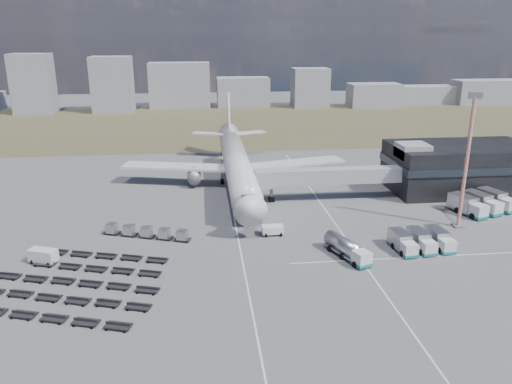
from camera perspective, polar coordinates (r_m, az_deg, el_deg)
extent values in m
plane|color=#565659|center=(82.26, -0.53, -5.91)|extent=(420.00, 420.00, 0.00)
cube|color=brown|center=(187.95, -3.96, 7.75)|extent=(420.00, 90.00, 0.01)
cube|color=silver|center=(86.68, -2.19, -4.63)|extent=(0.25, 110.00, 0.01)
cube|color=silver|center=(89.64, 9.39, -4.08)|extent=(0.25, 110.00, 0.01)
cube|color=silver|center=(81.45, 17.99, -7.10)|extent=(40.00, 0.25, 0.01)
cube|color=black|center=(116.84, 22.31, 2.60)|extent=(30.00, 16.00, 10.00)
cube|color=#262D38|center=(116.55, 22.38, 3.17)|extent=(30.40, 16.40, 1.60)
cube|color=#939399|center=(108.80, 17.49, 4.51)|extent=(6.00, 6.00, 3.00)
cube|color=#939399|center=(102.67, 8.39, 1.84)|extent=(29.80, 3.00, 3.00)
cube|color=#939399|center=(99.69, 0.98, 1.55)|extent=(4.00, 3.60, 3.40)
cylinder|color=slate|center=(101.11, 1.78, 0.27)|extent=(0.70, 0.70, 5.10)
cylinder|color=black|center=(101.77, 1.77, -0.86)|extent=(1.40, 0.90, 1.40)
cylinder|color=silver|center=(108.77, -2.14, 3.05)|extent=(5.60, 48.00, 5.60)
cone|color=silver|center=(83.53, -0.79, -1.61)|extent=(5.60, 5.00, 5.60)
cone|color=silver|center=(135.80, -3.04, 6.41)|extent=(5.60, 8.00, 5.60)
cube|color=black|center=(85.15, -0.92, -0.66)|extent=(2.20, 2.00, 0.80)
cube|color=silver|center=(113.78, -8.88, 2.89)|extent=(25.59, 11.38, 0.50)
cube|color=silver|center=(115.49, 4.13, 3.29)|extent=(25.59, 11.38, 0.50)
cylinder|color=slate|center=(112.19, -7.09, 1.86)|extent=(3.00, 5.00, 3.00)
cylinder|color=slate|center=(113.46, 2.55, 2.16)|extent=(3.00, 5.00, 3.00)
cube|color=silver|center=(137.48, -5.39, 6.67)|extent=(9.49, 5.63, 0.35)
cube|color=silver|center=(138.08, -0.79, 6.79)|extent=(9.49, 5.63, 0.35)
cube|color=silver|center=(137.72, -3.15, 8.98)|extent=(0.50, 9.06, 11.45)
cylinder|color=slate|center=(90.07, -1.12, -2.87)|extent=(0.50, 0.50, 2.50)
cylinder|color=slate|center=(113.54, -3.88, 1.54)|extent=(0.60, 0.60, 2.50)
cylinder|color=slate|center=(113.96, -0.67, 1.65)|extent=(0.60, 0.60, 2.50)
cylinder|color=black|center=(90.34, -1.11, -3.32)|extent=(0.50, 1.20, 1.20)
cube|color=#8E919B|center=(231.42, -24.12, 11.23)|extent=(15.63, 12.00, 24.32)
cube|color=#8E919B|center=(223.73, -16.08, 11.73)|extent=(16.59, 12.00, 23.05)
cube|color=#8E919B|center=(231.88, -8.71, 12.00)|extent=(26.84, 12.00, 19.74)
cube|color=#8E919B|center=(232.27, -1.49, 11.36)|extent=(23.49, 12.00, 12.98)
cube|color=#8E919B|center=(231.84, 6.20, 11.78)|extent=(15.92, 12.00, 17.20)
cube|color=#8E919B|center=(237.23, 13.30, 10.72)|extent=(22.72, 12.00, 10.39)
cube|color=#8E919B|center=(257.21, 19.78, 10.45)|extent=(43.56, 12.00, 8.25)
cube|color=#8E919B|center=(267.16, 25.94, 10.27)|extent=(43.01, 12.00, 11.15)
cube|color=silver|center=(75.67, 11.99, -7.42)|extent=(2.90, 2.90, 2.15)
cube|color=#157678|center=(76.03, 11.95, -8.00)|extent=(3.02, 3.02, 0.47)
cylinder|color=#A6A6AB|center=(78.72, 9.91, -5.92)|extent=(4.71, 7.39, 2.34)
cube|color=slate|center=(79.16, 9.87, -6.63)|extent=(4.62, 7.36, 0.33)
cylinder|color=black|center=(78.26, 10.48, -7.16)|extent=(2.64, 1.84, 1.03)
cube|color=silver|center=(85.41, 1.92, -4.40)|extent=(3.68, 2.09, 1.61)
cube|color=silver|center=(81.72, -23.14, -6.77)|extent=(4.56, 3.31, 2.23)
cube|color=silver|center=(118.14, 3.91, 2.46)|extent=(3.70, 6.99, 3.10)
cube|color=#157678|center=(118.49, 3.90, 1.87)|extent=(3.82, 7.12, 0.50)
cube|color=silver|center=(80.74, 17.10, -6.29)|extent=(2.33, 2.25, 2.07)
cube|color=#157678|center=(81.06, 17.05, -6.80)|extent=(2.43, 2.35, 0.42)
cube|color=#A6A6AB|center=(83.24, 16.08, -5.16)|extent=(2.62, 4.51, 2.45)
cube|color=silver|center=(82.24, 19.09, -6.04)|extent=(2.33, 2.25, 2.07)
cube|color=#157678|center=(82.56, 19.03, -6.55)|extent=(2.43, 2.35, 0.42)
cube|color=#A6A6AB|center=(84.70, 18.02, -4.94)|extent=(2.62, 4.51, 2.45)
cube|color=silver|center=(83.84, 20.99, -5.79)|extent=(2.33, 2.25, 2.07)
cube|color=#157678|center=(84.15, 20.93, -6.29)|extent=(2.43, 2.35, 0.42)
cube|color=#A6A6AB|center=(86.26, 19.89, -4.72)|extent=(2.62, 4.51, 2.45)
cube|color=silver|center=(101.03, 24.11, -2.02)|extent=(3.26, 3.19, 2.49)
cube|color=#157678|center=(101.34, 24.04, -2.53)|extent=(3.41, 3.34, 0.51)
cube|color=#A6A6AB|center=(103.32, 22.52, -1.12)|extent=(4.24, 5.80, 2.94)
cube|color=silver|center=(103.88, 25.52, -1.69)|extent=(3.26, 3.19, 2.49)
cube|color=#157678|center=(104.18, 25.44, -2.18)|extent=(3.41, 3.34, 0.51)
cube|color=#A6A6AB|center=(106.11, 23.94, -0.82)|extent=(4.24, 5.80, 2.94)
cube|color=silver|center=(106.79, 26.84, -1.37)|extent=(3.26, 3.19, 2.49)
cube|color=#157678|center=(107.08, 26.77, -1.85)|extent=(3.41, 3.34, 0.51)
cube|color=#A6A6AB|center=(108.96, 25.28, -0.53)|extent=(4.24, 5.80, 2.94)
cube|color=black|center=(89.28, -16.10, -4.46)|extent=(2.99, 2.39, 0.18)
cube|color=#A6A6AB|center=(88.97, -16.15, -3.95)|extent=(2.05, 2.05, 1.50)
cube|color=black|center=(87.81, -14.27, -4.69)|extent=(2.99, 2.39, 0.18)
cube|color=#A6A6AB|center=(87.49, -14.31, -4.17)|extent=(2.05, 2.05, 1.50)
cube|color=black|center=(86.43, -12.37, -4.91)|extent=(2.99, 2.39, 0.18)
cube|color=#A6A6AB|center=(86.11, -12.41, -4.39)|extent=(2.05, 2.05, 1.50)
cube|color=black|center=(85.15, -10.41, -5.14)|extent=(2.99, 2.39, 0.18)
cube|color=#A6A6AB|center=(84.83, -10.44, -4.61)|extent=(2.05, 2.05, 1.50)
cube|color=black|center=(83.98, -8.39, -5.37)|extent=(2.99, 2.39, 0.18)
cube|color=#A6A6AB|center=(83.65, -8.42, -4.83)|extent=(2.05, 2.05, 1.50)
cube|color=black|center=(67.66, -23.56, -12.82)|extent=(24.22, 8.85, 0.75)
cube|color=black|center=(70.74, -21.60, -11.16)|extent=(24.22, 8.85, 0.75)
cube|color=black|center=(73.96, -19.82, -9.63)|extent=(24.22, 8.85, 0.75)
cube|color=black|center=(77.29, -18.20, -8.22)|extent=(20.26, 7.63, 0.75)
cube|color=black|center=(80.71, -16.74, -6.92)|extent=(20.26, 7.63, 0.75)
cylinder|color=red|center=(92.83, 22.89, 2.92)|extent=(0.64, 0.64, 22.88)
cube|color=slate|center=(90.78, 23.79, 10.07)|extent=(2.26, 1.21, 1.10)
cube|color=#565659|center=(96.13, 22.08, -3.59)|extent=(1.83, 1.83, 0.27)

